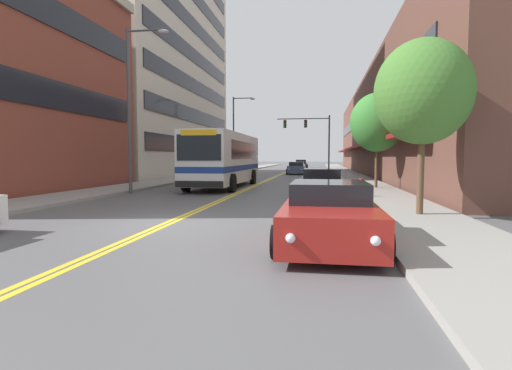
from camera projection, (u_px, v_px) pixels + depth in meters
ground_plane at (285, 173)px, 47.58m from camera, size 240.00×240.00×0.00m
sidewalk_left at (228, 172)px, 48.68m from camera, size 2.92×106.00×0.14m
sidewalk_right at (344, 172)px, 46.47m from camera, size 2.92×106.00×0.14m
centre_line at (285, 173)px, 47.58m from camera, size 0.34×106.00×0.01m
office_tower_left at (141, 59)px, 42.09m from camera, size 12.08×27.16×24.39m
storefront_row_right at (396, 128)px, 45.21m from camera, size 9.10×68.00×10.42m
city_bus at (225, 157)px, 24.70m from camera, size 2.83×10.78×3.24m
car_navy_parked_left_mid at (238, 169)px, 41.83m from camera, size 2.13×4.36×1.19m
car_beige_parked_left_far at (222, 171)px, 34.75m from camera, size 2.18×4.26×1.39m
car_red_parked_right_foreground at (329, 215)px, 8.54m from camera, size 2.12×4.79×1.31m
car_black_parked_right_mid at (322, 184)px, 18.39m from camera, size 2.18×4.36×1.32m
car_slate_blue_moving_lead at (296, 168)px, 43.43m from camera, size 2.03×4.19×1.34m
car_charcoal_moving_second at (301, 164)px, 66.57m from camera, size 2.19×4.57×1.44m
traffic_signal_mast at (311, 132)px, 47.61m from camera, size 6.28×0.38×6.80m
street_lamp_left_near at (134, 97)px, 19.85m from camera, size 2.21×0.28×8.20m
street_lamp_left_far at (237, 128)px, 43.90m from camera, size 2.52×0.28×8.44m
street_tree_right_near at (423, 92)px, 11.75m from camera, size 2.81×2.81×5.17m
street_tree_right_mid at (377, 122)px, 22.28m from camera, size 2.99×2.99×5.29m
fire_hydrant at (361, 187)px, 17.43m from camera, size 0.32×0.24×0.79m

